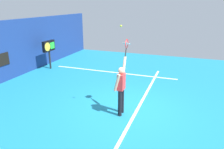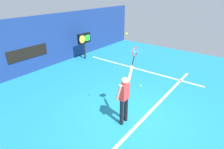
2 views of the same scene
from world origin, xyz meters
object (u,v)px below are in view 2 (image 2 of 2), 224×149
object	(u,v)px
spare_ball	(140,86)
tennis_player	(124,96)
tennis_racket	(135,53)
scoreboard_clock	(84,39)
tennis_ball	(126,34)

from	to	relation	value
spare_ball	tennis_player	bearing A→B (deg)	-162.76
tennis_player	tennis_racket	size ratio (longest dim) A/B	3.15
scoreboard_clock	tennis_ball	bearing A→B (deg)	-123.68
tennis_racket	tennis_ball	xyz separation A→B (m)	(-0.40, 0.08, 0.65)
tennis_racket	scoreboard_clock	size ratio (longest dim) A/B	0.38
tennis_player	scoreboard_clock	bearing A→B (deg)	55.74
scoreboard_clock	spare_ball	size ratio (longest dim) A/B	24.13
tennis_player	tennis_ball	bearing A→B (deg)	29.68
tennis_racket	tennis_ball	world-z (taller)	tennis_ball
tennis_player	scoreboard_clock	distance (m)	6.75
scoreboard_clock	spare_ball	distance (m)	5.06
tennis_racket	tennis_ball	size ratio (longest dim) A/B	9.19
tennis_ball	scoreboard_clock	size ratio (longest dim) A/B	0.04
tennis_ball	spare_ball	world-z (taller)	tennis_ball
tennis_racket	spare_ball	world-z (taller)	tennis_racket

